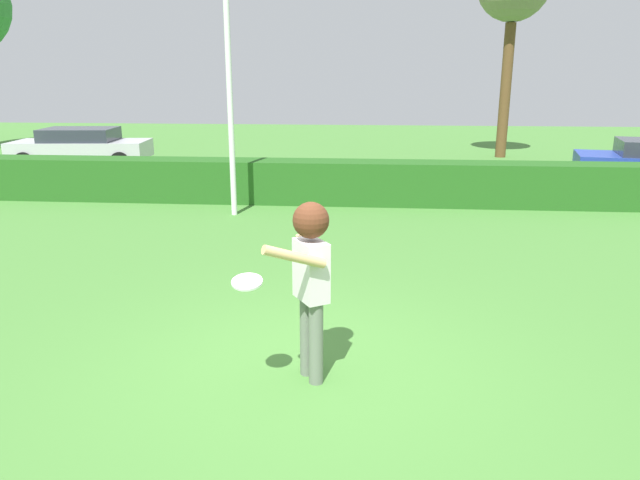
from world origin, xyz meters
TOP-DOWN VIEW (x-y plane):
  - ground_plane at (0.00, 0.00)m, footprint 60.00×60.00m
  - person at (0.07, -0.19)m, footprint 0.59×0.79m
  - frisbee at (-0.45, -0.58)m, footprint 0.28×0.28m
  - lamppost at (-2.27, 6.77)m, footprint 0.24×0.24m
  - hedge_row at (0.00, 8.15)m, footprint 21.07×0.90m
  - parked_car_silver at (-8.63, 12.93)m, footprint 4.35×2.15m

SIDE VIEW (x-z plane):
  - ground_plane at x=0.00m, z-range 0.00..0.00m
  - hedge_row at x=0.00m, z-range 0.00..0.98m
  - parked_car_silver at x=-8.63m, z-range 0.06..1.31m
  - frisbee at x=-0.45m, z-range 1.10..1.18m
  - person at x=0.07m, z-range 0.25..2.04m
  - lamppost at x=-2.27m, z-range 0.31..6.19m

